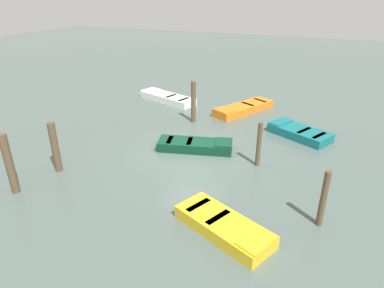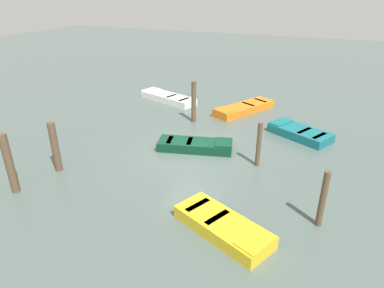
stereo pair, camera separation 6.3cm
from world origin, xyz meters
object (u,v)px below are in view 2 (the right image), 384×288
object	(u,v)px
mooring_piling_far_left	(55,147)
rowboat_dark_green	(196,145)
mooring_piling_mid_right	(194,102)
mooring_piling_center	(9,164)
rowboat_yellow	(223,226)
mooring_piling_mid_left	(259,145)
rowboat_teal	(299,132)
rowboat_orange	(244,108)
mooring_piling_near_right	(323,199)
rowboat_white	(168,98)

from	to	relation	value
mooring_piling_far_left	rowboat_dark_green	bearing A→B (deg)	132.12
mooring_piling_mid_right	mooring_piling_center	bearing A→B (deg)	-19.44
rowboat_yellow	mooring_piling_mid_left	world-z (taller)	mooring_piling_mid_left
mooring_piling_mid_left	rowboat_teal	bearing A→B (deg)	162.06
rowboat_yellow	rowboat_orange	bearing A→B (deg)	126.48
rowboat_dark_green	rowboat_yellow	world-z (taller)	same
rowboat_dark_green	rowboat_orange	xyz separation A→B (m)	(-5.62, 0.60, -0.00)
rowboat_dark_green	mooring_piling_mid_left	xyz separation A→B (m)	(0.34, 2.80, 0.69)
rowboat_dark_green	mooring_piling_far_left	world-z (taller)	mooring_piling_far_left
mooring_piling_near_right	mooring_piling_mid_right	world-z (taller)	mooring_piling_mid_right
mooring_piling_mid_left	mooring_piling_far_left	size ratio (longest dim) A/B	0.92
mooring_piling_near_right	rowboat_teal	bearing A→B (deg)	-167.96
mooring_piling_mid_right	mooring_piling_mid_left	distance (m)	5.42
rowboat_teal	rowboat_yellow	bearing A→B (deg)	108.96
rowboat_yellow	rowboat_white	size ratio (longest dim) A/B	0.81
rowboat_white	mooring_piling_center	size ratio (longest dim) A/B	1.83
rowboat_teal	mooring_piling_center	distance (m)	12.17
rowboat_dark_green	rowboat_teal	world-z (taller)	same
rowboat_orange	rowboat_teal	world-z (taller)	same
rowboat_dark_green	rowboat_orange	bearing A→B (deg)	69.40
rowboat_orange	mooring_piling_mid_right	bearing A→B (deg)	-11.04
rowboat_orange	mooring_piling_mid_right	world-z (taller)	mooring_piling_mid_right
mooring_piling_mid_left	mooring_piling_center	world-z (taller)	mooring_piling_center
mooring_piling_near_right	mooring_piling_mid_right	bearing A→B (deg)	-133.29
rowboat_orange	mooring_piling_far_left	world-z (taller)	mooring_piling_far_left
rowboat_dark_green	mooring_piling_mid_left	size ratio (longest dim) A/B	1.85
rowboat_orange	rowboat_teal	bearing A→B (deg)	81.95
rowboat_dark_green	mooring_piling_mid_right	world-z (taller)	mooring_piling_mid_right
rowboat_yellow	mooring_piling_mid_right	bearing A→B (deg)	142.81
rowboat_dark_green	mooring_piling_center	size ratio (longest dim) A/B	1.54
rowboat_teal	mooring_piling_center	world-z (taller)	mooring_piling_center
rowboat_orange	mooring_piling_center	size ratio (longest dim) A/B	1.84
rowboat_teal	mooring_piling_mid_left	size ratio (longest dim) A/B	1.73
rowboat_white	mooring_piling_mid_right	size ratio (longest dim) A/B	1.84
mooring_piling_near_right	mooring_piling_center	distance (m)	10.05
rowboat_dark_green	rowboat_white	xyz separation A→B (m)	(-5.70, -4.27, -0.00)
rowboat_orange	mooring_piling_mid_left	size ratio (longest dim) A/B	2.22
rowboat_dark_green	mooring_piling_mid_right	size ratio (longest dim) A/B	1.55
mooring_piling_center	mooring_piling_near_right	bearing A→B (deg)	102.95
rowboat_white	mooring_piling_near_right	distance (m)	13.17
mooring_piling_mid_right	mooring_piling_center	world-z (taller)	mooring_piling_center
rowboat_teal	mooring_piling_far_left	xyz separation A→B (m)	(7.00, -8.12, 0.77)
rowboat_orange	mooring_piling_near_right	world-z (taller)	mooring_piling_near_right
rowboat_orange	rowboat_yellow	size ratio (longest dim) A/B	1.25
rowboat_yellow	mooring_piling_mid_right	distance (m)	8.93
mooring_piling_center	mooring_piling_mid_left	bearing A→B (deg)	125.62
rowboat_dark_green	rowboat_yellow	distance (m)	5.52
rowboat_yellow	mooring_piling_near_right	distance (m)	2.97
mooring_piling_center	mooring_piling_far_left	distance (m)	1.79
mooring_piling_mid_right	rowboat_dark_green	bearing A→B (deg)	24.52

